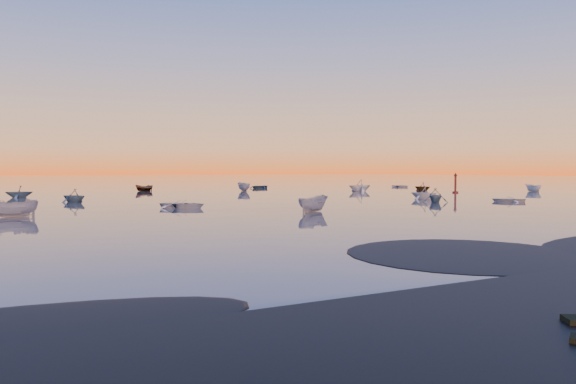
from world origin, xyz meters
TOP-DOWN VIEW (x-y plane):
  - ground at (0.00, 100.00)m, footprint 600.00×600.00m
  - moored_fleet at (0.00, 53.00)m, footprint 124.00×58.00m
  - boat_near_left at (-7.26, 34.06)m, footprint 4.25×4.15m
  - boat_near_center at (0.48, 24.00)m, footprint 3.32×4.21m
  - boat_near_right at (22.95, 35.45)m, footprint 3.77×2.67m
  - channel_marker at (40.36, 47.47)m, footprint 0.89×0.89m

SIDE VIEW (x-z plane):
  - ground at x=0.00m, z-range 0.00..0.00m
  - moored_fleet at x=0.00m, z-range -0.60..0.60m
  - boat_near_left at x=-7.26m, z-range -0.52..0.52m
  - boat_near_center at x=0.48m, z-range -0.67..0.67m
  - boat_near_right at x=22.95m, z-range -0.60..0.60m
  - channel_marker at x=40.36m, z-range -0.33..2.84m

